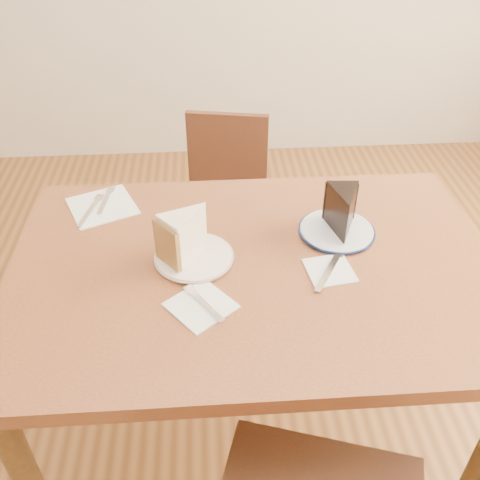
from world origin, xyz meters
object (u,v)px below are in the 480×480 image
(chair_far, at_px, (224,205))
(plate_cream, at_px, (194,257))
(chocolate_cake, at_px, (343,214))
(plate_navy, at_px, (337,231))
(carrot_cake, at_px, (188,235))
(table, at_px, (253,293))

(chair_far, bearing_deg, plate_cream, 93.01)
(chair_far, bearing_deg, chocolate_cake, 124.32)
(plate_cream, xyz_separation_m, plate_navy, (0.38, 0.08, 0.00))
(plate_cream, bearing_deg, chocolate_cake, 10.96)
(chair_far, xyz_separation_m, carrot_cake, (-0.11, -0.72, 0.40))
(table, relative_size, chair_far, 1.59)
(table, bearing_deg, plate_cream, 168.99)
(carrot_cake, xyz_separation_m, chocolate_cake, (0.40, 0.06, -0.00))
(table, distance_m, carrot_cake, 0.23)
(carrot_cake, height_order, chocolate_cake, carrot_cake)
(chair_far, relative_size, carrot_cake, 6.35)
(chocolate_cake, bearing_deg, plate_cream, 15.36)
(plate_cream, xyz_separation_m, carrot_cake, (-0.01, 0.01, 0.06))
(plate_navy, height_order, chocolate_cake, chocolate_cake)
(chair_far, distance_m, plate_navy, 0.78)
(table, distance_m, chair_far, 0.79)
(carrot_cake, distance_m, chocolate_cake, 0.40)
(carrot_cake, bearing_deg, plate_cream, 3.48)
(plate_navy, xyz_separation_m, chocolate_cake, (0.01, -0.01, 0.06))
(plate_cream, bearing_deg, carrot_cake, 133.34)
(table, xyz_separation_m, chair_far, (-0.05, 0.76, -0.23))
(plate_navy, bearing_deg, chocolate_cake, -48.47)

